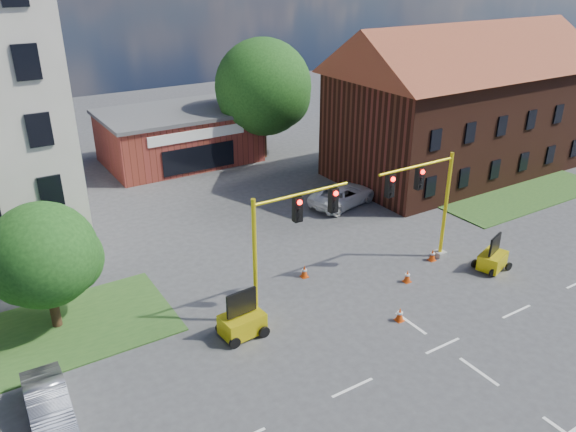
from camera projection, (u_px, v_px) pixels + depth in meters
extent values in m
plane|color=#3D3D40|center=(443.00, 346.00, 24.60)|extent=(120.00, 120.00, 0.00)
cube|color=#2C531F|center=(528.00, 196.00, 40.24)|extent=(14.00, 4.00, 0.08)
cube|color=maroon|center=(179.00, 137.00, 46.93)|extent=(12.00, 8.00, 4.00)
cube|color=#515254|center=(177.00, 112.00, 46.05)|extent=(12.40, 8.40, 0.30)
cube|color=white|center=(198.00, 135.00, 43.31)|extent=(8.00, 0.10, 0.80)
cube|color=black|center=(199.00, 158.00, 44.10)|extent=(6.00, 0.10, 2.00)
cube|color=#442014|center=(460.00, 121.00, 44.01)|extent=(20.00, 10.00, 8.00)
cylinder|color=#332112|center=(264.00, 133.00, 47.71)|extent=(0.44, 0.44, 4.25)
sphere|color=#184013|center=(263.00, 87.00, 46.12)|extent=(7.97, 7.97, 7.97)
sphere|color=#184013|center=(278.00, 96.00, 47.52)|extent=(5.58, 5.58, 5.58)
cylinder|color=#332112|center=(53.00, 302.00, 25.38)|extent=(0.44, 0.44, 2.66)
sphere|color=#184013|center=(43.00, 255.00, 24.39)|extent=(4.71, 4.71, 4.71)
sphere|color=#184013|center=(67.00, 259.00, 25.32)|extent=(3.30, 3.30, 3.30)
cube|color=gray|center=(256.00, 318.00, 26.27)|extent=(0.60, 0.60, 0.30)
cylinder|color=yellow|center=(255.00, 263.00, 25.05)|extent=(0.20, 0.20, 6.20)
cylinder|color=yellow|center=(302.00, 194.00, 25.11)|extent=(5.00, 0.14, 0.14)
cube|color=black|center=(297.00, 209.00, 25.27)|extent=(0.40, 0.32, 1.20)
cube|color=black|center=(333.00, 200.00, 26.24)|extent=(0.40, 0.32, 1.20)
sphere|color=#FF0C07|center=(300.00, 202.00, 24.97)|extent=(0.24, 0.24, 0.24)
cube|color=gray|center=(440.00, 254.00, 32.07)|extent=(0.60, 0.60, 0.30)
cylinder|color=yellow|center=(446.00, 206.00, 30.86)|extent=(0.20, 0.20, 6.20)
cylinder|color=yellow|center=(417.00, 166.00, 28.49)|extent=(5.00, 0.14, 0.14)
cube|color=black|center=(419.00, 178.00, 28.90)|extent=(0.40, 0.32, 1.20)
cube|color=black|center=(390.00, 186.00, 27.94)|extent=(0.40, 0.32, 1.20)
sphere|color=#FF0C07|center=(423.00, 172.00, 28.60)|extent=(0.24, 0.24, 0.24)
cube|color=yellow|center=(242.00, 324.00, 25.12)|extent=(1.99, 1.41, 0.95)
cube|color=black|center=(241.00, 303.00, 24.66)|extent=(1.48, 0.24, 1.16)
cube|color=yellow|center=(492.00, 260.00, 30.59)|extent=(1.96, 1.61, 0.84)
cube|color=black|center=(495.00, 244.00, 30.19)|extent=(1.28, 0.53, 1.03)
cube|color=#E3460B|center=(399.00, 320.00, 26.34)|extent=(0.38, 0.38, 0.04)
cone|color=#E3460B|center=(400.00, 314.00, 26.21)|extent=(0.40, 0.40, 0.70)
cylinder|color=white|center=(400.00, 313.00, 26.18)|extent=(0.27, 0.27, 0.09)
cube|color=#E3460B|center=(304.00, 276.00, 30.00)|extent=(0.38, 0.38, 0.04)
cone|color=#E3460B|center=(304.00, 271.00, 29.87)|extent=(0.40, 0.40, 0.70)
cylinder|color=white|center=(304.00, 270.00, 29.84)|extent=(0.27, 0.27, 0.09)
cube|color=#E3460B|center=(407.00, 281.00, 29.54)|extent=(0.38, 0.38, 0.04)
cone|color=#E3460B|center=(407.00, 276.00, 29.41)|extent=(0.40, 0.40, 0.70)
cylinder|color=white|center=(407.00, 275.00, 29.38)|extent=(0.27, 0.27, 0.09)
cube|color=#E3460B|center=(432.00, 260.00, 31.67)|extent=(0.38, 0.38, 0.04)
cone|color=#E3460B|center=(432.00, 255.00, 31.53)|extent=(0.40, 0.40, 0.70)
cylinder|color=white|center=(433.00, 254.00, 31.50)|extent=(0.27, 0.27, 0.09)
imported|color=white|center=(343.00, 195.00, 38.67)|extent=(5.63, 3.50, 1.45)
imported|color=#919398|center=(48.00, 404.00, 20.39)|extent=(1.55, 4.16, 1.36)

